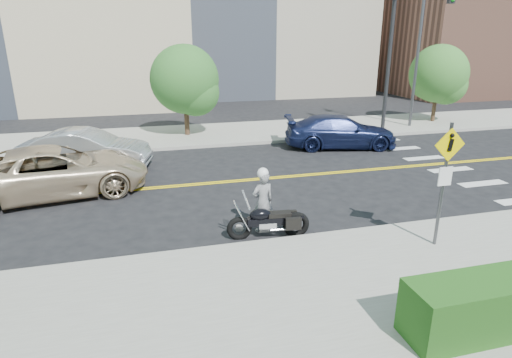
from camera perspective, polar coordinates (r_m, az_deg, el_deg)
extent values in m
plane|color=black|center=(15.31, -4.87, -0.46)|extent=(120.00, 120.00, 0.00)
cube|color=#9E9B91|center=(8.71, 4.16, -15.79)|extent=(60.00, 5.00, 0.15)
cube|color=#9E9B91|center=(22.45, -8.26, 5.80)|extent=(60.00, 5.00, 0.15)
cube|color=#8C5947|center=(44.53, 26.30, 18.14)|extent=(14.00, 12.00, 12.00)
cylinder|color=#4C4C51|center=(25.30, 20.79, 15.59)|extent=(0.16, 0.16, 8.00)
cylinder|color=black|center=(23.81, 17.28, 14.61)|extent=(0.20, 0.20, 7.00)
cylinder|color=#4C4C51|center=(10.89, 23.64, -0.87)|extent=(0.08, 0.08, 3.00)
cube|color=#F9D800|center=(10.60, 24.43, 4.18)|extent=(0.78, 0.03, 0.78)
cube|color=white|center=(10.79, 23.91, 0.33)|extent=(0.35, 0.03, 0.45)
imported|color=#A6A5AA|center=(11.26, 0.90, -3.05)|extent=(0.68, 0.51, 1.66)
sphere|color=white|center=(11.00, 0.92, 0.76)|extent=(0.30, 0.30, 0.30)
imported|color=beige|center=(15.31, -25.16, 0.95)|extent=(6.17, 3.61, 1.61)
imported|color=#9DA0A4|center=(17.78, -21.64, 3.61)|extent=(4.99, 2.68, 1.56)
imported|color=#18214A|center=(20.32, 11.20, 6.22)|extent=(5.45, 3.14, 1.49)
cylinder|color=#382619|center=(22.00, -9.35, 10.26)|extent=(0.24, 0.24, 3.75)
sphere|color=#286520|center=(21.88, -9.49, 12.97)|extent=(3.37, 3.37, 3.37)
cylinder|color=#382619|center=(27.45, 22.89, 10.65)|extent=(0.22, 0.22, 3.71)
sphere|color=#306E22|center=(27.35, 23.17, 12.79)|extent=(3.27, 3.27, 3.27)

